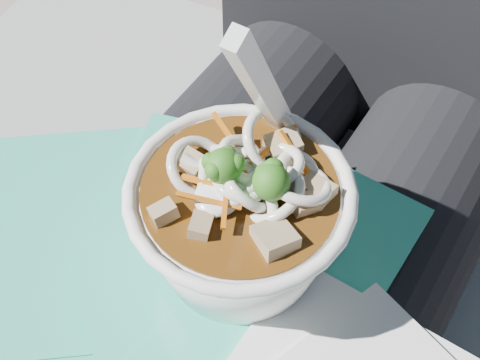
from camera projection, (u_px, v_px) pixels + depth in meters
The scene contains 5 objects.
stone_ledge at pixel (303, 307), 0.88m from camera, with size 1.00×0.50×0.45m, color gray.
lap at pixel (245, 284), 0.56m from camera, with size 0.32×0.48×0.15m.
person_body at pixel (300, 191), 0.59m from camera, with size 0.34×0.94×0.99m.
plastic_bag at pixel (215, 288), 0.47m from camera, with size 0.42×0.34×0.02m.
udon_bowl at pixel (241, 215), 0.43m from camera, with size 0.18×0.18×0.20m.
Camera 1 is at (0.14, -0.23, 1.03)m, focal length 50.00 mm.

